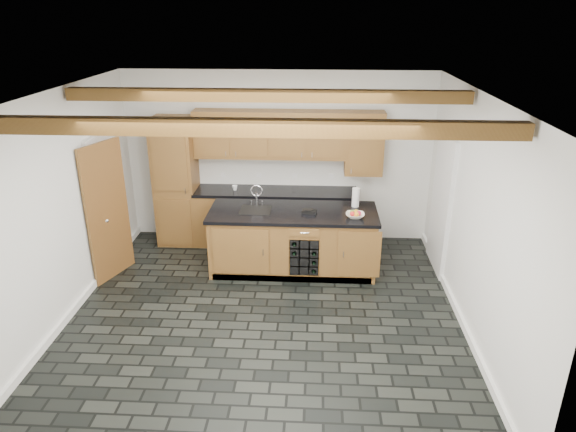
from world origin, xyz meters
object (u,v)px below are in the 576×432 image
at_px(kitchen_scale, 309,211).
at_px(fruit_bowl, 355,215).
at_px(island, 293,240).
at_px(paper_towel, 356,197).

distance_m(kitchen_scale, fruit_bowl, 0.67).
distance_m(island, kitchen_scale, 0.55).
height_order(island, paper_towel, paper_towel).
height_order(island, kitchen_scale, kitchen_scale).
bearing_deg(kitchen_scale, fruit_bowl, -0.69).
distance_m(fruit_bowl, paper_towel, 0.46).
xyz_separation_m(kitchen_scale, fruit_bowl, (0.65, -0.13, 0.00)).
xyz_separation_m(kitchen_scale, paper_towel, (0.68, 0.31, 0.11)).
bearing_deg(island, kitchen_scale, -12.82).
bearing_deg(kitchen_scale, island, 178.10).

